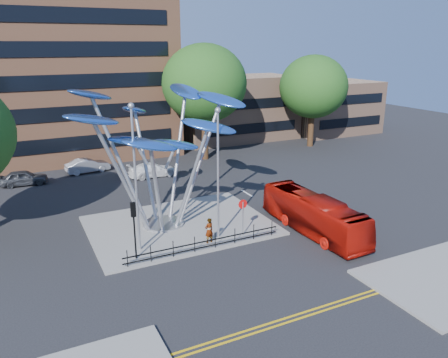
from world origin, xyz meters
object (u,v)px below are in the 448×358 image
traffic_light_island (134,218)px  leaf_sculpture (157,127)px  red_bus (313,214)px  pedestrian (209,230)px  tree_far (313,87)px  street_lamp_right (218,162)px  parked_car_mid (88,166)px  no_entry_sign_island (243,211)px  street_lamp_left (135,166)px  parked_car_right (152,170)px  tree_right (204,83)px  parked_car_left (24,178)px

traffic_light_island → leaf_sculpture: bearing=55.0°
red_bus → pedestrian: size_ratio=5.57×
leaf_sculpture → traffic_light_island: size_ratio=3.71×
tree_far → street_lamp_right: bearing=-138.5°
parked_car_mid → no_entry_sign_island: bearing=-169.4°
street_lamp_right → parked_car_mid: 20.35m
street_lamp_left → parked_car_right: size_ratio=1.96×
tree_far → red_bus: bearing=-126.5°
tree_right → parked_car_left: size_ratio=3.06×
tree_far → no_entry_sign_island: 28.42m
traffic_light_island → parked_car_mid: size_ratio=0.83×
parked_car_mid → street_lamp_right: bearing=-173.1°
tree_right → no_entry_sign_island: size_ratio=4.94×
red_bus → pedestrian: (-6.97, 1.28, -0.30)m
pedestrian → tree_far: bearing=-151.1°
parked_car_mid → tree_right: bearing=-98.5°
pedestrian → street_lamp_left: bearing=-25.8°
tree_right → street_lamp_right: 20.64m
tree_right → parked_car_mid: 14.40m
tree_right → parked_car_left: (-18.12, -1.34, -7.36)m
leaf_sculpture → street_lamp_right: bearing=-55.1°
tree_far → leaf_sculpture: (-24.07, -15.32, -0.23)m
tree_far → parked_car_mid: (-26.37, 0.25, -6.43)m
red_bus → parked_car_mid: bearing=116.5°
tree_right → street_lamp_right: (-7.50, -19.00, -2.94)m
street_lamp_right → parked_car_right: 15.79m
parked_car_left → street_lamp_left: bearing=-156.5°
tree_far → leaf_sculpture: size_ratio=0.85×
parked_car_mid → parked_car_right: size_ratio=0.92×
parked_car_right → pedestrian: bearing=173.9°
leaf_sculpture → parked_car_mid: size_ratio=3.09×
parked_car_left → parked_car_right: bearing=-97.5°
no_entry_sign_island → pedestrian: bearing=-179.6°
street_lamp_right → pedestrian: 4.25m
parked_car_left → parked_car_right: 11.27m
pedestrian → street_lamp_right: bearing=-162.3°
street_lamp_right → traffic_light_island: bearing=-174.8°
street_lamp_right → parked_car_left: 21.08m
tree_right → red_bus: tree_right is taller
street_lamp_left → pedestrian: size_ratio=5.41×
traffic_light_island → tree_right: bearing=56.3°
traffic_light_island → parked_car_right: traffic_light_island is taller
red_bus → tree_far: bearing=52.5°
traffic_light_island → pedestrian: size_ratio=2.10×
street_lamp_left → street_lamp_right: size_ratio=1.06×
traffic_light_island → pedestrian: 4.92m
pedestrian → parked_car_left: (-9.75, 18.16, -0.29)m
street_lamp_left → red_bus: 12.05m
parked_car_right → street_lamp_left: bearing=158.3°
tree_right → street_lamp_left: 22.49m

